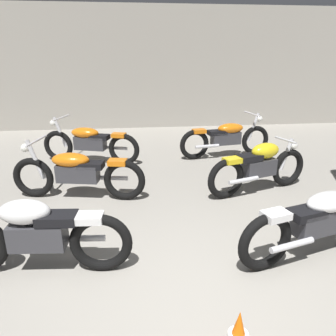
% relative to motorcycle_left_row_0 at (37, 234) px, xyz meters
% --- Properties ---
extents(ground_plane, '(60.00, 60.00, 0.00)m').
position_rel_motorcycle_left_row_0_xyz_m(ground_plane, '(1.57, -0.83, -0.46)').
color(ground_plane, gray).
extents(back_wall, '(13.00, 0.24, 3.60)m').
position_rel_motorcycle_left_row_0_xyz_m(back_wall, '(1.57, 7.26, 1.34)').
color(back_wall, '#9E998E').
rests_on(back_wall, ground).
extents(motorcycle_left_row_0, '(1.97, 0.48, 0.88)m').
position_rel_motorcycle_left_row_0_xyz_m(motorcycle_left_row_0, '(0.00, 0.00, 0.00)').
color(motorcycle_left_row_0, black).
rests_on(motorcycle_left_row_0, ground).
extents(motorcycle_left_row_1, '(2.15, 0.71, 0.97)m').
position_rel_motorcycle_left_row_0_xyz_m(motorcycle_left_row_1, '(0.13, 1.89, -0.01)').
color(motorcycle_left_row_1, black).
rests_on(motorcycle_left_row_1, ground).
extents(motorcycle_left_row_2, '(2.10, 0.89, 0.97)m').
position_rel_motorcycle_left_row_0_xyz_m(motorcycle_left_row_2, '(0.12, 3.75, -0.01)').
color(motorcycle_left_row_2, black).
rests_on(motorcycle_left_row_2, ground).
extents(motorcycle_right_row_0, '(2.12, 0.87, 0.97)m').
position_rel_motorcycle_left_row_0_xyz_m(motorcycle_right_row_0, '(3.13, -0.03, -0.01)').
color(motorcycle_right_row_0, black).
rests_on(motorcycle_right_row_0, ground).
extents(motorcycle_right_row_1, '(1.91, 0.75, 0.88)m').
position_rel_motorcycle_left_row_0_xyz_m(motorcycle_right_row_1, '(3.13, 1.81, 0.00)').
color(motorcycle_right_row_1, black).
rests_on(motorcycle_right_row_1, ground).
extents(motorcycle_right_row_2, '(2.16, 0.71, 0.97)m').
position_rel_motorcycle_left_row_0_xyz_m(motorcycle_right_row_2, '(3.15, 3.83, -0.01)').
color(motorcycle_right_row_2, black).
rests_on(motorcycle_right_row_2, ground).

